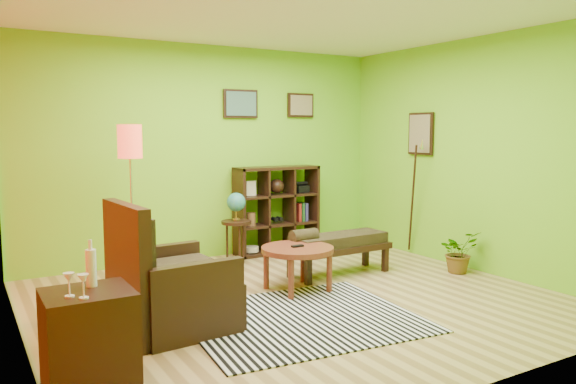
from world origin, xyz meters
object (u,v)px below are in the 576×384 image
coffee_table (297,253)px  armchair (167,291)px  side_cabinet (89,340)px  cube_shelf (278,210)px  bench (337,243)px  potted_plant (458,256)px  floor_lamp (130,156)px  globe_table (236,210)px

coffee_table → armchair: size_ratio=0.69×
coffee_table → side_cabinet: side_cabinet is taller
side_cabinet → cube_shelf: 4.32m
coffee_table → armchair: (-1.56, -0.43, -0.07)m
cube_shelf → side_cabinet: bearing=-136.2°
bench → potted_plant: 1.49m
side_cabinet → bench: side_cabinet is taller
floor_lamp → globe_table: 1.61m
armchair → globe_table: 2.36m
armchair → cube_shelf: cube_shelf is taller
potted_plant → globe_table: bearing=141.4°
globe_table → bench: 1.35m
floor_lamp → globe_table: bearing=14.2°
cube_shelf → bench: 1.44m
side_cabinet → globe_table: size_ratio=1.06×
coffee_table → side_cabinet: size_ratio=0.79×
cube_shelf → floor_lamp: bearing=-161.7°
side_cabinet → cube_shelf: (3.11, 2.99, 0.27)m
coffee_table → cube_shelf: size_ratio=0.64×
floor_lamp → potted_plant: 3.96m
side_cabinet → floor_lamp: 2.66m
bench → floor_lamp: bearing=162.6°
globe_table → potted_plant: globe_table is taller
potted_plant → cube_shelf: bearing=122.3°
side_cabinet → floor_lamp: floor_lamp is taller
coffee_table → side_cabinet: bearing=-152.2°
armchair → globe_table: bearing=50.1°
side_cabinet → potted_plant: (4.42, 0.92, -0.14)m
potted_plant → armchair: bearing=-178.5°
coffee_table → cube_shelf: (0.75, 1.74, 0.19)m
side_cabinet → bench: size_ratio=0.75×
coffee_table → side_cabinet: (-2.37, -1.25, -0.07)m
potted_plant → coffee_table: bearing=170.8°
armchair → side_cabinet: bearing=-134.4°
cube_shelf → coffee_table: bearing=-113.3°
armchair → floor_lamp: floor_lamp is taller
globe_table → potted_plant: 2.76m
floor_lamp → cube_shelf: 2.47m
side_cabinet → globe_table: side_cabinet is taller
bench → potted_plant: bearing=-26.3°
cube_shelf → bench: size_ratio=0.92×
armchair → side_cabinet: armchair is taller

